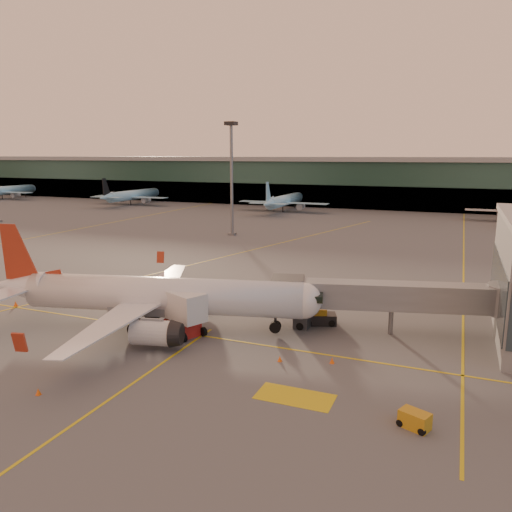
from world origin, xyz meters
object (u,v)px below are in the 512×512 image
at_px(main_airplane, 153,296).
at_px(gpu_cart, 415,420).
at_px(catering_truck, 181,309).
at_px(pushback_tug, 319,317).

distance_m(main_airplane, gpu_cart, 29.75).
bearing_deg(catering_truck, gpu_cart, 2.43).
distance_m(gpu_cart, pushback_tug, 21.76).
xyz_separation_m(main_airplane, catering_truck, (3.59, -0.31, -0.94)).
bearing_deg(pushback_tug, gpu_cart, -77.72).
xyz_separation_m(main_airplane, pushback_tug, (16.11, 8.16, -2.84)).
distance_m(catering_truck, gpu_cart, 26.22).
bearing_deg(catering_truck, main_airplane, -160.35).
relative_size(gpu_cart, pushback_tug, 0.58).
bearing_deg(catering_truck, pushback_tug, 58.73).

